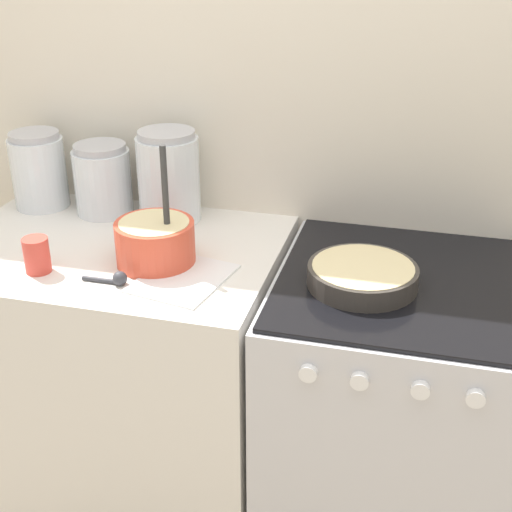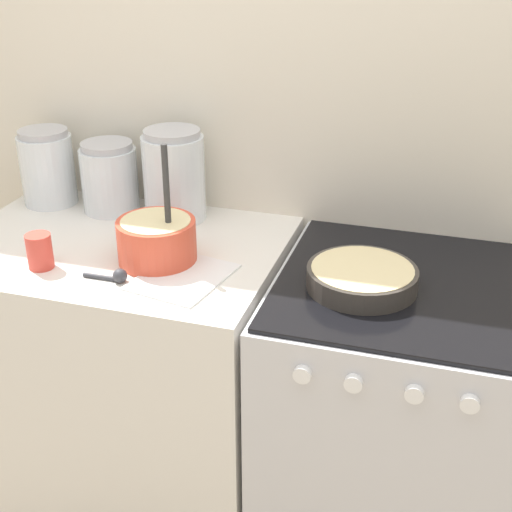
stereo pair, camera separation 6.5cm
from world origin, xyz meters
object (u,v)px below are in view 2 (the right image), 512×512
Objects in this scene: storage_jar_left at (48,172)px; storage_jar_right at (174,181)px; mixing_bowl at (157,238)px; tin_can at (40,251)px; baking_pan at (362,277)px; storage_jar_middle at (110,182)px; stove at (390,428)px.

storage_jar_right reaches higher than storage_jar_left.
mixing_bowl reaches higher than tin_can.
mixing_bowl is 0.53m from baking_pan.
storage_jar_right reaches higher than storage_jar_middle.
baking_pan is 2.93× the size of tin_can.
storage_jar_left reaches higher than storage_jar_middle.
mixing_bowl reaches higher than storage_jar_left.
storage_jar_middle is at bearing 90.91° from tin_can.
storage_jar_middle is 0.41m from tin_can.
baking_pan is 0.86m from storage_jar_middle.
storage_jar_middle is (0.21, -0.00, -0.01)m from storage_jar_left.
storage_jar_middle is at bearing 180.00° from storage_jar_right.
storage_jar_right reaches higher than stove.
baking_pan is 0.66m from storage_jar_right.
stove is at bearing -13.54° from storage_jar_middle.
storage_jar_left is 0.21m from storage_jar_middle.
mixing_bowl is 0.40m from storage_jar_middle.
baking_pan is 0.81m from tin_can.
storage_jar_right reaches higher than baking_pan.
baking_pan is at bearing 1.05° from mixing_bowl.
tin_can is at bearing -89.09° from storage_jar_middle.
storage_jar_right is (-0.60, 0.27, 0.09)m from baking_pan.
mixing_bowl is at bearing -76.61° from storage_jar_right.
storage_jar_middle reaches higher than stove.
tin_can reaches higher than baking_pan.
storage_jar_left is at bearing 180.00° from storage_jar_middle.
storage_jar_left reaches higher than tin_can.
storage_jar_left is at bearing 164.92° from baking_pan.
storage_jar_right is (0.21, 0.00, 0.02)m from storage_jar_middle.
stove is 1.05m from tin_can.
stove is 0.82m from mixing_bowl.
baking_pan is (0.53, 0.01, -0.04)m from mixing_bowl.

